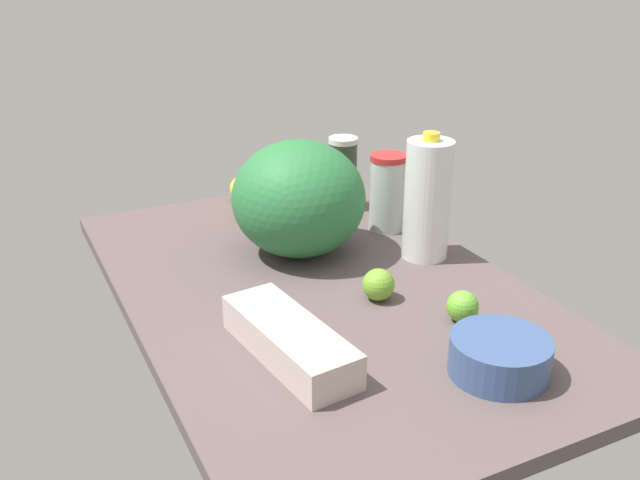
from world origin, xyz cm
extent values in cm
cube|color=#574848|center=(0.00, 0.00, 1.50)|extent=(120.00, 76.00, 3.00)
ellipsoid|color=#29713A|center=(16.82, -3.14, 15.78)|extent=(29.34, 29.34, 25.56)
cylinder|color=#313D2C|center=(37.75, -25.24, 11.67)|extent=(7.23, 7.23, 17.34)
cylinder|color=silver|center=(37.75, -25.24, 21.04)|extent=(7.45, 7.45, 1.40)
cube|color=beige|center=(-21.73, 16.51, 6.15)|extent=(31.09, 13.54, 6.30)
cylinder|color=#395282|center=(-41.36, -11.99, 6.22)|extent=(16.46, 16.46, 6.45)
cylinder|color=silver|center=(19.89, -27.72, 11.64)|extent=(8.38, 8.38, 17.28)
cylinder|color=red|center=(19.89, -27.72, 20.98)|extent=(8.63, 8.63, 1.40)
cylinder|color=white|center=(2.69, -27.22, 16.15)|extent=(10.11, 10.11, 26.31)
cylinder|color=yellow|center=(2.69, -27.22, 30.21)|extent=(3.54, 3.54, 1.80)
sphere|color=orange|center=(40.96, -1.31, 7.39)|extent=(8.78, 8.78, 8.78)
sphere|color=#6CA930|center=(-10.59, -7.48, 6.19)|extent=(6.38, 6.38, 6.38)
sphere|color=#64AE31|center=(-24.74, -17.04, 5.98)|extent=(5.95, 5.95, 5.95)
sphere|color=yellow|center=(53.30, -3.58, 6.58)|extent=(7.16, 7.16, 7.16)
camera|label=1|loc=(-116.54, 57.68, 69.02)|focal=40.00mm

